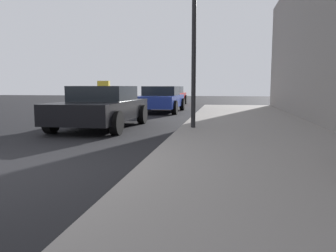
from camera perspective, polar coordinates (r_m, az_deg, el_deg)
name	(u,v)px	position (r m, az deg, el deg)	size (l,w,h in m)	color
sidewalk	(289,183)	(4.34, 20.44, -9.30)	(4.00, 32.00, 0.15)	gray
street_lamp	(194,6)	(9.08, 4.61, 20.22)	(0.36, 0.36, 4.73)	black
car_black	(102,107)	(10.12, -11.45, 3.34)	(2.05, 4.21, 1.43)	black
car_blue	(161,99)	(16.20, -1.26, 4.76)	(2.03, 4.19, 1.27)	#233899
car_red	(171,95)	(22.61, 0.46, 5.37)	(1.94, 4.01, 1.27)	red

